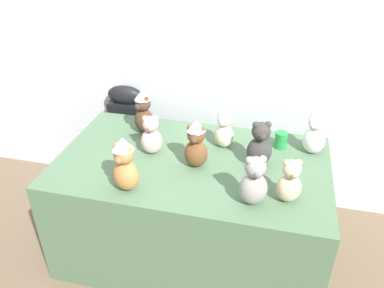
{
  "coord_description": "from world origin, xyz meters",
  "views": [
    {
      "loc": [
        0.47,
        -1.68,
        2.07
      ],
      "look_at": [
        0.0,
        0.25,
        0.87
      ],
      "focal_mm": 36.01,
      "sensor_mm": 36.0,
      "label": 1
    }
  ],
  "objects_px": {
    "teddy_bear_blush": "(151,136)",
    "teddy_bear_ash": "(254,182)",
    "party_cup_green": "(281,140)",
    "teddy_bear_charcoal": "(260,145)",
    "teddy_bear_cream": "(224,131)",
    "teddy_bear_snow": "(315,135)",
    "teddy_bear_sand": "(290,182)",
    "teddy_bear_caramel": "(125,165)",
    "teddy_bear_chestnut": "(196,144)",
    "instrument_case": "(129,137)",
    "display_table": "(192,207)",
    "teddy_bear_cocoa": "(143,112)"
  },
  "relations": [
    {
      "from": "teddy_bear_snow",
      "to": "teddy_bear_blush",
      "type": "relative_size",
      "value": 1.06
    },
    {
      "from": "teddy_bear_ash",
      "to": "teddy_bear_charcoal",
      "type": "bearing_deg",
      "value": 68.99
    },
    {
      "from": "teddy_bear_cream",
      "to": "teddy_bear_ash",
      "type": "relative_size",
      "value": 0.85
    },
    {
      "from": "teddy_bear_ash",
      "to": "teddy_bear_chestnut",
      "type": "height_order",
      "value": "teddy_bear_chestnut"
    },
    {
      "from": "teddy_bear_blush",
      "to": "teddy_bear_sand",
      "type": "bearing_deg",
      "value": -36.23
    },
    {
      "from": "teddy_bear_sand",
      "to": "party_cup_green",
      "type": "bearing_deg",
      "value": 76.79
    },
    {
      "from": "teddy_bear_cream",
      "to": "teddy_bear_chestnut",
      "type": "distance_m",
      "value": 0.29
    },
    {
      "from": "teddy_bear_cream",
      "to": "instrument_case",
      "type": "bearing_deg",
      "value": 171.14
    },
    {
      "from": "display_table",
      "to": "teddy_bear_snow",
      "type": "height_order",
      "value": "teddy_bear_snow"
    },
    {
      "from": "instrument_case",
      "to": "teddy_bear_blush",
      "type": "bearing_deg",
      "value": -57.35
    },
    {
      "from": "teddy_bear_charcoal",
      "to": "teddy_bear_cocoa",
      "type": "relative_size",
      "value": 0.93
    },
    {
      "from": "teddy_bear_cream",
      "to": "teddy_bear_snow",
      "type": "distance_m",
      "value": 0.56
    },
    {
      "from": "teddy_bear_sand",
      "to": "display_table",
      "type": "bearing_deg",
      "value": 137.19
    },
    {
      "from": "teddy_bear_sand",
      "to": "teddy_bear_chestnut",
      "type": "height_order",
      "value": "teddy_bear_chestnut"
    },
    {
      "from": "teddy_bear_blush",
      "to": "teddy_bear_cream",
      "type": "bearing_deg",
      "value": 5.24
    },
    {
      "from": "teddy_bear_caramel",
      "to": "party_cup_green",
      "type": "bearing_deg",
      "value": 50.81
    },
    {
      "from": "teddy_bear_blush",
      "to": "party_cup_green",
      "type": "xyz_separation_m",
      "value": [
        0.79,
        0.26,
        -0.07
      ]
    },
    {
      "from": "teddy_bear_snow",
      "to": "display_table",
      "type": "bearing_deg",
      "value": -128.65
    },
    {
      "from": "instrument_case",
      "to": "teddy_bear_cream",
      "type": "distance_m",
      "value": 1.02
    },
    {
      "from": "teddy_bear_cream",
      "to": "teddy_bear_snow",
      "type": "xyz_separation_m",
      "value": [
        0.56,
        0.06,
        0.01
      ]
    },
    {
      "from": "display_table",
      "to": "teddy_bear_caramel",
      "type": "distance_m",
      "value": 0.7
    },
    {
      "from": "teddy_bear_snow",
      "to": "teddy_bear_blush",
      "type": "xyz_separation_m",
      "value": [
        -0.99,
        -0.25,
        -0.01
      ]
    },
    {
      "from": "instrument_case",
      "to": "teddy_bear_cocoa",
      "type": "relative_size",
      "value": 2.91
    },
    {
      "from": "display_table",
      "to": "party_cup_green",
      "type": "relative_size",
      "value": 15.23
    },
    {
      "from": "display_table",
      "to": "teddy_bear_chestnut",
      "type": "bearing_deg",
      "value": -53.71
    },
    {
      "from": "teddy_bear_cream",
      "to": "party_cup_green",
      "type": "relative_size",
      "value": 2.26
    },
    {
      "from": "teddy_bear_blush",
      "to": "teddy_bear_ash",
      "type": "xyz_separation_m",
      "value": [
        0.67,
        -0.34,
        0.01
      ]
    },
    {
      "from": "instrument_case",
      "to": "teddy_bear_blush",
      "type": "relative_size",
      "value": 3.5
    },
    {
      "from": "teddy_bear_sand",
      "to": "teddy_bear_caramel",
      "type": "xyz_separation_m",
      "value": [
        -0.87,
        -0.11,
        0.04
      ]
    },
    {
      "from": "teddy_bear_charcoal",
      "to": "teddy_bear_caramel",
      "type": "height_order",
      "value": "teddy_bear_caramel"
    },
    {
      "from": "instrument_case",
      "to": "teddy_bear_cocoa",
      "type": "height_order",
      "value": "teddy_bear_cocoa"
    },
    {
      "from": "teddy_bear_cream",
      "to": "teddy_bear_blush",
      "type": "xyz_separation_m",
      "value": [
        -0.43,
        -0.18,
        0.01
      ]
    },
    {
      "from": "party_cup_green",
      "to": "instrument_case",
      "type": "bearing_deg",
      "value": 164.7
    },
    {
      "from": "teddy_bear_snow",
      "to": "teddy_bear_ash",
      "type": "bearing_deg",
      "value": -87.79
    },
    {
      "from": "teddy_bear_chestnut",
      "to": "teddy_bear_cream",
      "type": "bearing_deg",
      "value": 66.01
    },
    {
      "from": "instrument_case",
      "to": "teddy_bear_charcoal",
      "type": "relative_size",
      "value": 3.13
    },
    {
      "from": "display_table",
      "to": "teddy_bear_sand",
      "type": "xyz_separation_m",
      "value": [
        0.58,
        -0.25,
        0.49
      ]
    },
    {
      "from": "teddy_bear_charcoal",
      "to": "teddy_bear_blush",
      "type": "xyz_separation_m",
      "value": [
        -0.67,
        -0.02,
        -0.01
      ]
    },
    {
      "from": "teddy_bear_charcoal",
      "to": "teddy_bear_blush",
      "type": "bearing_deg",
      "value": 166.24
    },
    {
      "from": "teddy_bear_ash",
      "to": "party_cup_green",
      "type": "height_order",
      "value": "teddy_bear_ash"
    },
    {
      "from": "teddy_bear_caramel",
      "to": "teddy_bear_chestnut",
      "type": "distance_m",
      "value": 0.45
    },
    {
      "from": "party_cup_green",
      "to": "teddy_bear_charcoal",
      "type": "bearing_deg",
      "value": -117.45
    },
    {
      "from": "teddy_bear_cocoa",
      "to": "teddy_bear_chestnut",
      "type": "bearing_deg",
      "value": -7.9
    },
    {
      "from": "teddy_bear_sand",
      "to": "teddy_bear_cream",
      "type": "relative_size",
      "value": 1.04
    },
    {
      "from": "display_table",
      "to": "teddy_bear_caramel",
      "type": "relative_size",
      "value": 5.11
    },
    {
      "from": "teddy_bear_cocoa",
      "to": "party_cup_green",
      "type": "distance_m",
      "value": 0.94
    },
    {
      "from": "teddy_bear_blush",
      "to": "teddy_bear_caramel",
      "type": "bearing_deg",
      "value": -110.2
    },
    {
      "from": "teddy_bear_cream",
      "to": "teddy_bear_ash",
      "type": "distance_m",
      "value": 0.58
    },
    {
      "from": "teddy_bear_sand",
      "to": "teddy_bear_caramel",
      "type": "distance_m",
      "value": 0.88
    },
    {
      "from": "teddy_bear_cream",
      "to": "teddy_bear_caramel",
      "type": "height_order",
      "value": "teddy_bear_caramel"
    }
  ]
}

